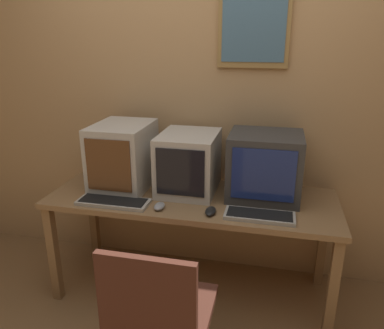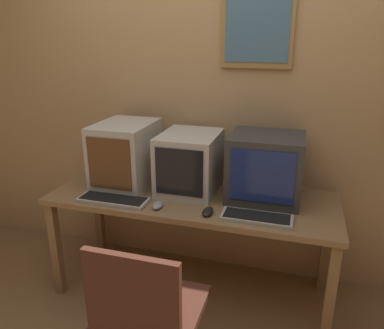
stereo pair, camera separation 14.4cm
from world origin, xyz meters
name	(u,v)px [view 1 (the left image)]	position (x,y,z in m)	size (l,w,h in m)	color
wall_back	(206,97)	(0.00, 1.34, 1.30)	(8.00, 0.08, 2.60)	tan
desk	(192,207)	(0.00, 0.92, 0.65)	(1.85, 0.67, 0.72)	olive
monitor_left	(123,156)	(-0.49, 0.99, 0.94)	(0.36, 0.47, 0.44)	#B7B2A8
monitor_center	(189,162)	(-0.05, 1.02, 0.92)	(0.37, 0.45, 0.39)	#B7B2A8
monitor_right	(265,166)	(0.45, 1.04, 0.93)	(0.45, 0.41, 0.41)	#333333
keyboard_main	(113,202)	(-0.45, 0.70, 0.74)	(0.45, 0.16, 0.03)	#A8A399
keyboard_side	(260,216)	(0.44, 0.71, 0.74)	(0.40, 0.16, 0.03)	#A8A399
mouse_near_keyboard	(159,206)	(-0.15, 0.69, 0.74)	(0.06, 0.10, 0.04)	gray
mouse_far_corner	(210,211)	(0.16, 0.70, 0.74)	(0.06, 0.12, 0.03)	black
desk_clock	(92,172)	(-0.77, 1.07, 0.78)	(0.10, 0.06, 0.11)	#B7B2AD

